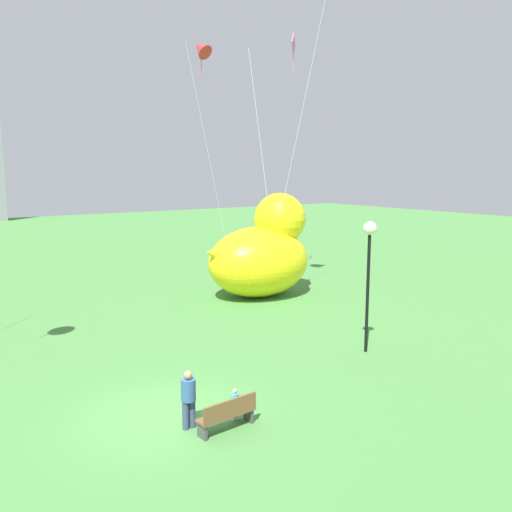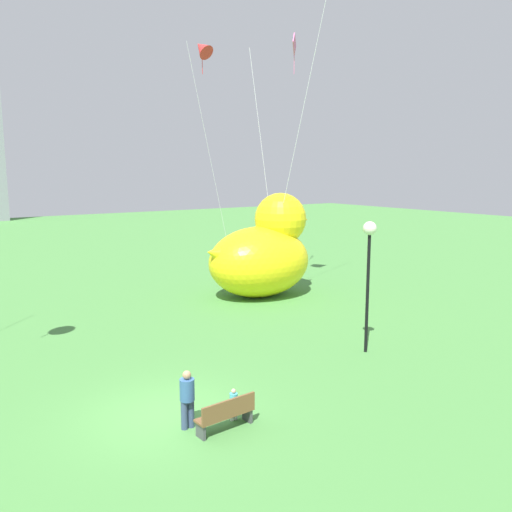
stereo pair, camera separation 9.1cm
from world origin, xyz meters
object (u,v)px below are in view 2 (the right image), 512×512
Objects in this scene: kite_pink at (291,57)px; lamppost at (369,251)px; person_adult at (187,397)px; giant_inflatable_duck at (263,253)px; person_child at (234,403)px; park_bench at (226,414)px; kite_red at (202,49)px.

lamppost is at bearing -115.39° from kite_pink.
person_adult is 15.26m from giant_inflatable_duck.
lamppost is 0.34× the size of kite_pink.
person_child is 14.73m from giant_inflatable_duck.
person_adult is at bearing 166.30° from person_child.
park_bench is 0.34× the size of lamppost.
kite_red is at bearing 78.45° from lamppost.
person_adult is at bearing -169.30° from lamppost.
giant_inflatable_duck reaches higher than park_bench.
giant_inflatable_duck is 11.84m from kite_pink.
person_adult is at bearing -135.73° from kite_pink.
kite_red reaches higher than kite_pink.
giant_inflatable_duck is (9.51, 11.88, 1.90)m from park_bench.
park_bench is 0.11× the size of kite_red.
person_adult is 0.10× the size of kite_red.
giant_inflatable_duck reaches higher than person_adult.
person_child is 28.35m from kite_red.
lamppost is 0.31× the size of kite_red.
person_adult reaches higher than park_bench.
giant_inflatable_duck is 0.46× the size of kite_pink.
person_adult is 23.20m from kite_pink.
person_child is at bearing -165.12° from lamppost.
park_bench is 1.12m from person_adult.
lamppost is (8.28, 1.56, 2.99)m from person_adult.
kite_pink is (12.77, 13.97, 12.83)m from person_child.
person_child is 0.06× the size of kite_pink.
kite_red reaches higher than park_bench.
giant_inflatable_duck is (9.04, 11.48, 1.87)m from person_child.
kite_pink reaches higher than park_bench.
lamppost is at bearing -101.55° from kite_red.
park_bench is 23.39m from kite_pink.
park_bench is 0.11× the size of kite_pink.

